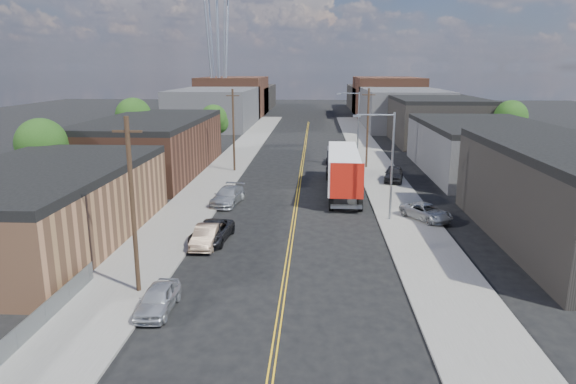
# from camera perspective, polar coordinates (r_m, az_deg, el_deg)

# --- Properties ---
(ground) EXTENTS (260.00, 260.00, 0.00)m
(ground) POSITION_cam_1_polar(r_m,az_deg,el_deg) (77.55, 1.79, 4.41)
(ground) COLOR black
(ground) RESTS_ON ground
(centerline) EXTENTS (0.32, 120.00, 0.01)m
(centerline) POSITION_cam_1_polar(r_m,az_deg,el_deg) (62.80, 1.46, 2.22)
(centerline) COLOR gold
(centerline) RESTS_ON ground
(sidewalk_left) EXTENTS (5.00, 140.00, 0.15)m
(sidewalk_left) POSITION_cam_1_polar(r_m,az_deg,el_deg) (63.76, -7.11, 2.35)
(sidewalk_left) COLOR slate
(sidewalk_left) RESTS_ON ground
(sidewalk_right) EXTENTS (5.00, 140.00, 0.15)m
(sidewalk_right) POSITION_cam_1_polar(r_m,az_deg,el_deg) (63.24, 10.10, 2.15)
(sidewalk_right) COLOR slate
(sidewalk_right) RESTS_ON ground
(warehouse_tan) EXTENTS (12.00, 22.00, 5.60)m
(warehouse_tan) POSITION_cam_1_polar(r_m,az_deg,el_deg) (40.93, -25.85, -1.40)
(warehouse_tan) COLOR #8E5F41
(warehouse_tan) RESTS_ON ground
(warehouse_brown) EXTENTS (12.00, 26.00, 6.60)m
(warehouse_brown) POSITION_cam_1_polar(r_m,az_deg,el_deg) (64.32, -14.86, 5.02)
(warehouse_brown) COLOR #4C2B1E
(warehouse_brown) RESTS_ON ground
(industrial_right_b) EXTENTS (14.00, 24.00, 6.10)m
(industrial_right_b) POSITION_cam_1_polar(r_m,az_deg,el_deg) (66.39, 20.91, 4.61)
(industrial_right_b) COLOR #343436
(industrial_right_b) RESTS_ON ground
(industrial_right_c) EXTENTS (14.00, 22.00, 7.60)m
(industrial_right_c) POSITION_cam_1_polar(r_m,az_deg,el_deg) (91.22, 16.07, 7.69)
(industrial_right_c) COLOR black
(industrial_right_c) RESTS_ON ground
(skyline_left_a) EXTENTS (16.00, 30.00, 8.00)m
(skyline_left_a) POSITION_cam_1_polar(r_m,az_deg,el_deg) (113.94, -8.00, 9.28)
(skyline_left_a) COLOR #343436
(skyline_left_a) RESTS_ON ground
(skyline_right_a) EXTENTS (16.00, 30.00, 8.00)m
(skyline_right_a) POSITION_cam_1_polar(r_m,az_deg,el_deg) (113.32, 12.53, 9.07)
(skyline_right_a) COLOR #343436
(skyline_right_a) RESTS_ON ground
(skyline_left_b) EXTENTS (16.00, 26.00, 10.00)m
(skyline_left_b) POSITION_cam_1_polar(r_m,az_deg,el_deg) (138.45, -6.03, 10.51)
(skyline_left_b) COLOR #4C2B1E
(skyline_left_b) RESTS_ON ground
(skyline_right_b) EXTENTS (16.00, 26.00, 10.00)m
(skyline_right_b) POSITION_cam_1_polar(r_m,az_deg,el_deg) (137.94, 10.89, 10.33)
(skyline_right_b) COLOR #4C2B1E
(skyline_right_b) RESTS_ON ground
(skyline_left_c) EXTENTS (16.00, 40.00, 7.00)m
(skyline_left_c) POSITION_cam_1_polar(r_m,az_deg,el_deg) (158.28, -4.87, 10.38)
(skyline_left_c) COLOR black
(skyline_left_c) RESTS_ON ground
(skyline_right_c) EXTENTS (16.00, 40.00, 7.00)m
(skyline_right_c) POSITION_cam_1_polar(r_m,az_deg,el_deg) (157.84, 9.91, 10.22)
(skyline_right_c) COLOR black
(skyline_right_c) RESTS_ON ground
(streetlight_near) EXTENTS (3.39, 0.25, 9.00)m
(streetlight_near) POSITION_cam_1_polar(r_m,az_deg,el_deg) (42.54, 10.99, 3.75)
(streetlight_near) COLOR gray
(streetlight_near) RESTS_ON ground
(streetlight_far) EXTENTS (3.39, 0.25, 9.00)m
(streetlight_far) POSITION_cam_1_polar(r_m,az_deg,el_deg) (77.08, 7.53, 8.24)
(streetlight_far) COLOR gray
(streetlight_far) RESTS_ON ground
(utility_pole_left_near) EXTENTS (1.60, 0.26, 10.00)m
(utility_pole_left_near) POSITION_cam_1_polar(r_m,az_deg,el_deg) (29.26, -16.88, -1.45)
(utility_pole_left_near) COLOR black
(utility_pole_left_near) RESTS_ON ground
(utility_pole_left_far) EXTENTS (1.60, 0.26, 10.00)m
(utility_pole_left_far) POSITION_cam_1_polar(r_m,az_deg,el_deg) (62.75, -6.07, 6.88)
(utility_pole_left_far) COLOR black
(utility_pole_left_far) RESTS_ON ground
(utility_pole_right) EXTENTS (1.60, 0.26, 10.00)m
(utility_pole_right) POSITION_cam_1_polar(r_m,az_deg,el_deg) (65.26, 8.84, 7.06)
(utility_pole_right) COLOR black
(utility_pole_right) RESTS_ON ground
(chainlink_fence) EXTENTS (0.05, 16.00, 1.22)m
(chainlink_fence) POSITION_cam_1_polar(r_m,az_deg,el_deg) (26.76, -27.91, -14.25)
(chainlink_fence) COLOR slate
(chainlink_fence) RESTS_ON ground
(tree_left_near) EXTENTS (4.85, 4.76, 7.91)m
(tree_left_near) POSITION_cam_1_polar(r_m,az_deg,el_deg) (53.65, -25.62, 4.51)
(tree_left_near) COLOR black
(tree_left_near) RESTS_ON ground
(tree_left_mid) EXTENTS (5.10, 5.04, 8.37)m
(tree_left_mid) POSITION_cam_1_polar(r_m,az_deg,el_deg) (76.32, -16.73, 7.85)
(tree_left_mid) COLOR black
(tree_left_mid) RESTS_ON ground
(tree_left_far) EXTENTS (4.35, 4.20, 6.97)m
(tree_left_far) POSITION_cam_1_polar(r_m,az_deg,el_deg) (80.47, -8.22, 7.90)
(tree_left_far) COLOR black
(tree_left_far) RESTS_ON ground
(tree_right_far) EXTENTS (4.85, 4.76, 7.91)m
(tree_right_far) POSITION_cam_1_polar(r_m,az_deg,el_deg) (81.92, 23.53, 7.44)
(tree_right_far) COLOR black
(tree_right_far) RESTS_ON ground
(semi_truck) EXTENTS (3.26, 17.13, 4.48)m
(semi_truck) POSITION_cam_1_polar(r_m,az_deg,el_deg) (52.97, 6.04, 2.80)
(semi_truck) COLOR silver
(semi_truck) RESTS_ON ground
(car_left_a) EXTENTS (1.70, 4.15, 1.41)m
(car_left_a) POSITION_cam_1_polar(r_m,az_deg,el_deg) (28.23, -14.26, -11.42)
(car_left_a) COLOR #B9BBBE
(car_left_a) RESTS_ON ground
(car_left_b) EXTENTS (1.58, 4.49, 1.48)m
(car_left_b) POSITION_cam_1_polar(r_m,az_deg,el_deg) (37.28, -9.08, -4.86)
(car_left_b) COLOR #9E8067
(car_left_b) RESTS_ON ground
(car_left_c) EXTENTS (2.85, 5.42, 1.45)m
(car_left_c) POSITION_cam_1_polar(r_m,az_deg,el_deg) (38.19, -8.47, -4.40)
(car_left_c) COLOR black
(car_left_c) RESTS_ON ground
(car_left_d) EXTENTS (2.93, 5.74, 1.59)m
(car_left_d) POSITION_cam_1_polar(r_m,az_deg,el_deg) (48.23, -6.71, -0.44)
(car_left_d) COLOR #ABAEB0
(car_left_d) RESTS_ON ground
(car_right_lot_a) EXTENTS (4.39, 5.21, 1.33)m
(car_right_lot_a) POSITION_cam_1_polar(r_m,az_deg,el_deg) (44.14, 15.10, -2.13)
(car_right_lot_a) COLOR #A3A7A8
(car_right_lot_a) RESTS_ON sidewalk_right
(car_right_lot_c) EXTENTS (2.84, 5.14, 1.65)m
(car_right_lot_c) POSITION_cam_1_polar(r_m,az_deg,el_deg) (58.26, 11.67, 2.01)
(car_right_lot_c) COLOR black
(car_right_lot_c) RESTS_ON sidewalk_right
(car_ahead_truck) EXTENTS (2.89, 5.42, 1.45)m
(car_ahead_truck) POSITION_cam_1_polar(r_m,az_deg,el_deg) (69.19, 5.36, 3.84)
(car_ahead_truck) COLOR black
(car_ahead_truck) RESTS_ON ground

